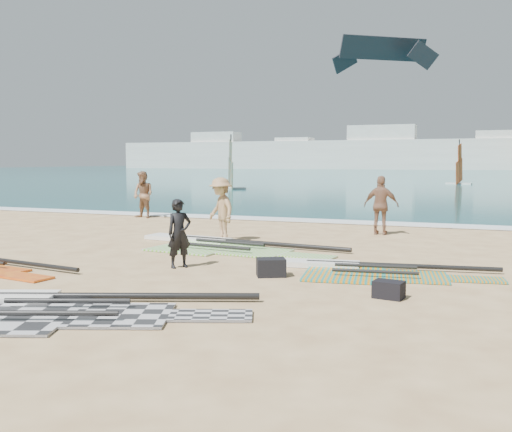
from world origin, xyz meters
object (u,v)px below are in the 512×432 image
(rig_green, at_px, (216,245))
(beachgoer_left, at_px, (143,195))
(rig_grey, at_px, (40,306))
(gear_bag_far, at_px, (389,290))
(person_wetsuit, at_px, (179,233))
(rig_orange, at_px, (355,270))
(gear_bag_near, at_px, (271,267))
(beachgoer_back, at_px, (381,205))
(beachgoer_mid, at_px, (221,210))

(rig_green, distance_m, beachgoer_left, 8.82)
(rig_grey, relative_size, gear_bag_far, 12.10)
(person_wetsuit, xyz_separation_m, beachgoer_left, (-6.84, 9.37, 0.21))
(rig_orange, xyz_separation_m, person_wetsuit, (-3.79, -0.92, 0.73))
(gear_bag_near, distance_m, person_wetsuit, 2.33)
(rig_orange, xyz_separation_m, gear_bag_near, (-1.55, -1.09, 0.14))
(gear_bag_far, xyz_separation_m, beachgoer_back, (-1.48, 8.68, 0.81))
(rig_green, xyz_separation_m, beachgoer_left, (-6.23, 6.17, 0.93))
(rig_green, height_order, rig_orange, rig_green)
(gear_bag_near, xyz_separation_m, person_wetsuit, (-2.25, 0.17, 0.59))
(person_wetsuit, xyz_separation_m, beachgoer_back, (3.33, 7.46, 0.18))
(rig_green, distance_m, gear_bag_near, 4.41)
(beachgoer_mid, bearing_deg, person_wetsuit, -39.62)
(rig_grey, xyz_separation_m, rig_green, (-0.23, 7.21, 0.00))
(rig_orange, relative_size, beachgoer_back, 2.73)
(rig_grey, height_order, rig_orange, rig_grey)
(rig_grey, relative_size, beachgoer_back, 3.21)
(rig_orange, bearing_deg, rig_grey, -138.27)
(person_wetsuit, distance_m, beachgoer_mid, 4.26)
(rig_green, bearing_deg, rig_grey, -81.27)
(person_wetsuit, distance_m, beachgoer_left, 11.60)
(gear_bag_near, distance_m, gear_bag_far, 2.77)
(gear_bag_far, xyz_separation_m, beachgoer_left, (-11.65, 10.58, 0.83))
(rig_orange, bearing_deg, person_wetsuit, -174.48)
(gear_bag_near, relative_size, beachgoer_left, 0.30)
(rig_orange, distance_m, beachgoer_left, 13.61)
(rig_orange, height_order, beachgoer_left, beachgoer_left)
(gear_bag_near, relative_size, beachgoer_back, 0.31)
(beachgoer_back, bearing_deg, rig_grey, 73.92)
(rig_orange, bearing_deg, beachgoer_mid, 137.12)
(beachgoer_left, xyz_separation_m, beachgoer_mid, (5.96, -5.20, -0.03))
(gear_bag_far, xyz_separation_m, person_wetsuit, (-4.81, 1.22, 0.62))
(rig_orange, bearing_deg, rig_green, 144.54)
(rig_grey, xyz_separation_m, rig_orange, (4.17, 4.94, -0.00))
(beachgoer_left, bearing_deg, rig_grey, -52.33)
(rig_orange, xyz_separation_m, beachgoer_mid, (-4.67, 3.24, 0.91))
(beachgoer_left, height_order, beachgoer_mid, beachgoer_left)
(person_wetsuit, bearing_deg, beachgoer_mid, 50.72)
(beachgoer_left, bearing_deg, beachgoer_mid, -29.25)
(gear_bag_far, bearing_deg, gear_bag_near, 157.72)
(rig_orange, relative_size, gear_bag_near, 8.88)
(rig_green, xyz_separation_m, beachgoer_back, (3.94, 4.27, 0.91))
(gear_bag_far, distance_m, person_wetsuit, 5.00)
(rig_grey, bearing_deg, beachgoer_left, 95.40)
(person_wetsuit, bearing_deg, rig_orange, -37.57)
(beachgoer_left, bearing_deg, rig_green, -32.83)
(beachgoer_left, distance_m, beachgoer_mid, 7.91)
(rig_grey, relative_size, person_wetsuit, 3.96)
(rig_green, height_order, gear_bag_near, gear_bag_near)
(beachgoer_left, bearing_deg, rig_orange, -26.58)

